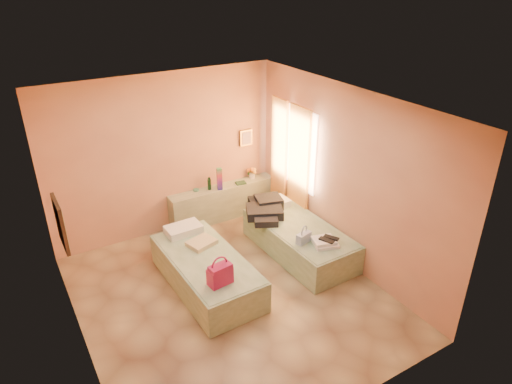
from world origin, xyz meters
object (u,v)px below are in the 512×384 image
water_bottle (209,184)px  flower_vase (252,172)px  green_book (241,183)px  blue_handbag (304,238)px  towel_stack (326,242)px  bed_right (299,240)px  magenta_handbag (220,274)px  headboard_ledge (223,202)px  bed_left (206,272)px

water_bottle → flower_vase: flower_vase is taller
green_book → blue_handbag: 2.04m
water_bottle → towel_stack: size_ratio=0.64×
water_bottle → towel_stack: water_bottle is taller
bed_right → magenta_handbag: 1.93m
water_bottle → magenta_handbag: 2.56m
bed_right → water_bottle: water_bottle is taller
bed_right → magenta_handbag: (-1.77, -0.65, 0.40)m
flower_vase → headboard_ledge: bearing=-176.6°
towel_stack → headboard_ledge: bearing=102.9°
bed_left → green_book: size_ratio=10.89×
bed_right → blue_handbag: blue_handbag is taller
headboard_ledge → water_bottle: bearing=178.2°
bed_right → bed_left: bearing=178.7°
headboard_ledge → bed_left: (-1.15, -1.70, -0.08)m
bed_right → towel_stack: (0.01, -0.64, 0.30)m
flower_vase → magenta_handbag: bearing=-128.5°
bed_left → green_book: green_book is taller
blue_handbag → bed_left: bearing=151.1°
headboard_ledge → bed_left: bearing=-124.2°
bed_right → flower_vase: 1.82m
green_book → towel_stack: (0.19, -2.27, -0.12)m
magenta_handbag → towel_stack: bearing=-6.5°
headboard_ledge → blue_handbag: size_ratio=8.14×
headboard_ledge → magenta_handbag: bearing=-118.0°
bed_right → green_book: size_ratio=10.89×
green_book → flower_vase: bearing=27.4°
bed_right → green_book: 1.69m
magenta_handbag → blue_handbag: bearing=2.0°
bed_left → towel_stack: size_ratio=5.71×
green_book → flower_vase: flower_vase is taller
headboard_ledge → towel_stack: size_ratio=5.86×
bed_left → green_book: 2.25m
bed_left → flower_vase: 2.56m
magenta_handbag → blue_handbag: (1.54, 0.24, -0.07)m
bed_left → towel_stack: towel_stack is taller
flower_vase → bed_left: bearing=-136.1°
bed_right → towel_stack: bearing=-90.2°
headboard_ledge → towel_stack: (0.54, -2.34, 0.23)m
green_book → magenta_handbag: (-1.59, -2.27, -0.02)m
water_bottle → blue_handbag: (0.55, -2.11, -0.18)m
green_book → blue_handbag: bearing=-83.6°
bed_left → bed_right: (1.68, 0.00, 0.00)m
water_bottle → magenta_handbag: (-0.99, -2.35, -0.11)m
bed_right → flower_vase: (0.13, 1.74, 0.53)m
bed_right → flower_vase: size_ratio=7.81×
green_book → flower_vase: (0.31, 0.11, 0.11)m
bed_left → magenta_handbag: bearing=-99.2°
blue_handbag → magenta_handbag: bearing=175.6°
water_bottle → flower_vase: bearing=2.0°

